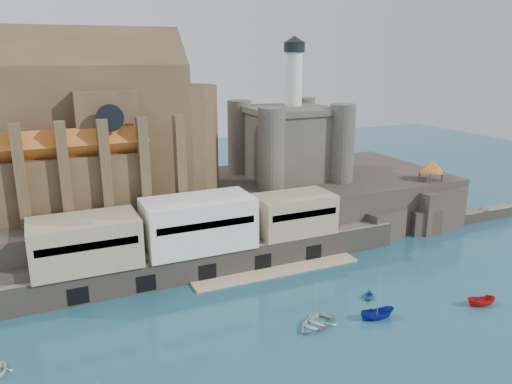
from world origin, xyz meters
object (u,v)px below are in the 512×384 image
Objects in this scene: church at (89,133)px; castle_keep at (289,139)px; pavilion at (432,168)px; boat_2 at (377,319)px.

church is 1.60× the size of castle_keep.
pavilion is 45.82m from boat_2.
castle_keep is 5.87× the size of boat_2.
church is 9.41× the size of boat_2.
boat_2 is at bearing -101.04° from castle_keep.
castle_keep is 47.21m from boat_2.
pavilion is at bearing -30.18° from castle_keep.
church reaches higher than boat_2.
boat_2 is (-34.26, -27.63, -12.73)m from pavilion.
pavilion is (66.13, -15.85, -9.40)m from church.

